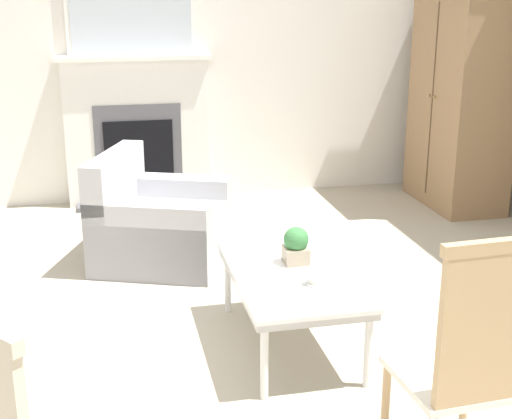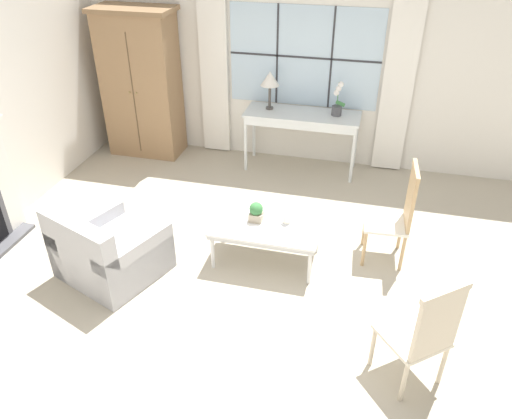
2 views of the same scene
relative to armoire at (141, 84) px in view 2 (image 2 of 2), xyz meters
name	(u,v)px [view 2 (image 2 of 2)]	position (x,y,z in m)	size (l,w,h in m)	color
ground_plane	(246,290)	(2.23, -2.68, -1.03)	(14.00, 14.00, 0.00)	#B2A893
wall_back_windowed	(304,63)	(2.23, 0.34, 0.35)	(7.20, 0.14, 2.80)	silver
armoire	(141,84)	(0.00, 0.00, 0.00)	(1.09, 0.60, 2.05)	#93704C
console_table	(302,119)	(2.30, -0.01, -0.30)	(1.53, 0.55, 0.82)	silver
table_lamp	(270,80)	(1.84, 0.04, 0.19)	(0.25, 0.25, 0.51)	#4C4742
potted_orchid	(337,103)	(2.74, 0.03, -0.05)	(0.17, 0.13, 0.45)	#4C4C51
armchair_upholstered	(110,252)	(0.84, -2.75, -0.77)	(1.15, 1.12, 0.78)	#B2B2B7
side_chair_wooden	(399,211)	(3.59, -1.80, -0.44)	(0.46, 0.46, 1.08)	white
accent_chair_wooden	(425,332)	(3.79, -3.41, -0.46)	(0.62, 0.62, 1.04)	beige
coffee_table	(266,229)	(2.31, -2.16, -0.63)	(1.09, 0.62, 0.44)	silver
potted_plant_small	(256,212)	(2.18, -2.10, -0.49)	(0.14, 0.14, 0.21)	tan
pillar_candle	(287,220)	(2.50, -2.08, -0.55)	(0.11, 0.11, 0.11)	silver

